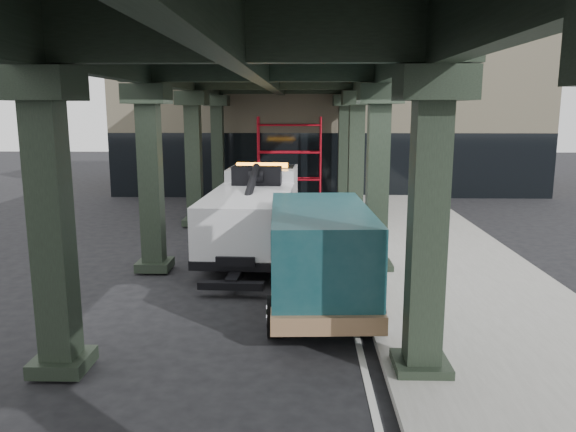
# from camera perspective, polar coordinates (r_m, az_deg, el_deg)

# --- Properties ---
(ground) EXTENTS (90.00, 90.00, 0.00)m
(ground) POSITION_cam_1_polar(r_m,az_deg,el_deg) (13.46, -1.28, -8.13)
(ground) COLOR black
(ground) RESTS_ON ground
(sidewalk) EXTENTS (5.00, 40.00, 0.15)m
(sidewalk) POSITION_cam_1_polar(r_m,az_deg,el_deg) (15.81, 15.67, -5.35)
(sidewalk) COLOR gray
(sidewalk) RESTS_ON ground
(lane_stripe) EXTENTS (0.12, 38.00, 0.01)m
(lane_stripe) POSITION_cam_1_polar(r_m,az_deg,el_deg) (15.38, 5.44, -5.70)
(lane_stripe) COLOR silver
(lane_stripe) RESTS_ON ground
(viaduct) EXTENTS (7.40, 32.00, 6.40)m
(viaduct) POSITION_cam_1_polar(r_m,az_deg,el_deg) (14.79, -2.60, 15.05)
(viaduct) COLOR black
(viaduct) RESTS_ON ground
(building) EXTENTS (22.00, 10.00, 8.00)m
(building) POSITION_cam_1_polar(r_m,az_deg,el_deg) (32.74, 3.93, 10.18)
(building) COLOR #C6B793
(building) RESTS_ON ground
(scaffolding) EXTENTS (3.08, 0.88, 4.00)m
(scaffolding) POSITION_cam_1_polar(r_m,az_deg,el_deg) (27.46, 0.15, 6.12)
(scaffolding) COLOR red
(scaffolding) RESTS_ON ground
(tow_truck) EXTENTS (2.74, 8.31, 2.69)m
(tow_truck) POSITION_cam_1_polar(r_m,az_deg,el_deg) (17.69, -3.27, 0.86)
(tow_truck) COLOR black
(tow_truck) RESTS_ON ground
(towed_van) EXTENTS (2.48, 5.74, 2.29)m
(towed_van) POSITION_cam_1_polar(r_m,az_deg,el_deg) (12.55, 3.16, -3.69)
(towed_van) COLOR #123D43
(towed_van) RESTS_ON ground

